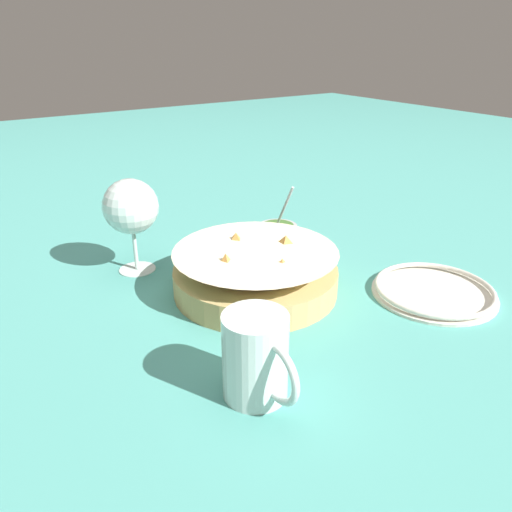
# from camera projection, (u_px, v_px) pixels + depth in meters

# --- Properties ---
(ground_plane) EXTENTS (4.00, 4.00, 0.00)m
(ground_plane) POSITION_uv_depth(u_px,v_px,m) (244.00, 282.00, 0.84)
(ground_plane) COLOR teal
(food_basket) EXTENTS (0.26, 0.26, 0.08)m
(food_basket) POSITION_uv_depth(u_px,v_px,m) (256.00, 272.00, 0.80)
(food_basket) COLOR tan
(food_basket) RESTS_ON ground_plane
(sauce_cup) EXTENTS (0.08, 0.08, 0.13)m
(sauce_cup) POSITION_uv_depth(u_px,v_px,m) (278.00, 233.00, 0.98)
(sauce_cup) COLOR #B7B7BC
(sauce_cup) RESTS_ON ground_plane
(wine_glass) EXTENTS (0.09, 0.09, 0.16)m
(wine_glass) POSITION_uv_depth(u_px,v_px,m) (131.00, 209.00, 0.83)
(wine_glass) COLOR silver
(wine_glass) RESTS_ON ground_plane
(beer_mug) EXTENTS (0.12, 0.08, 0.10)m
(beer_mug) POSITION_uv_depth(u_px,v_px,m) (256.00, 360.00, 0.56)
(beer_mug) COLOR silver
(beer_mug) RESTS_ON ground_plane
(side_plate) EXTENTS (0.19, 0.19, 0.01)m
(side_plate) POSITION_uv_depth(u_px,v_px,m) (434.00, 291.00, 0.79)
(side_plate) COLOR silver
(side_plate) RESTS_ON ground_plane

